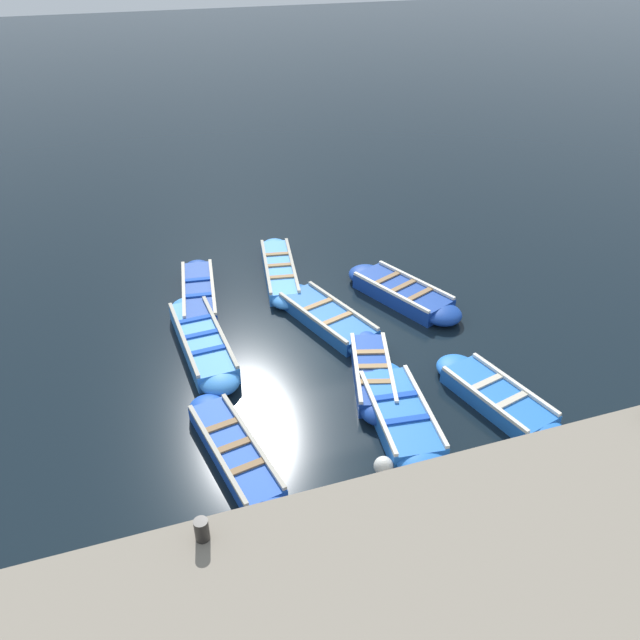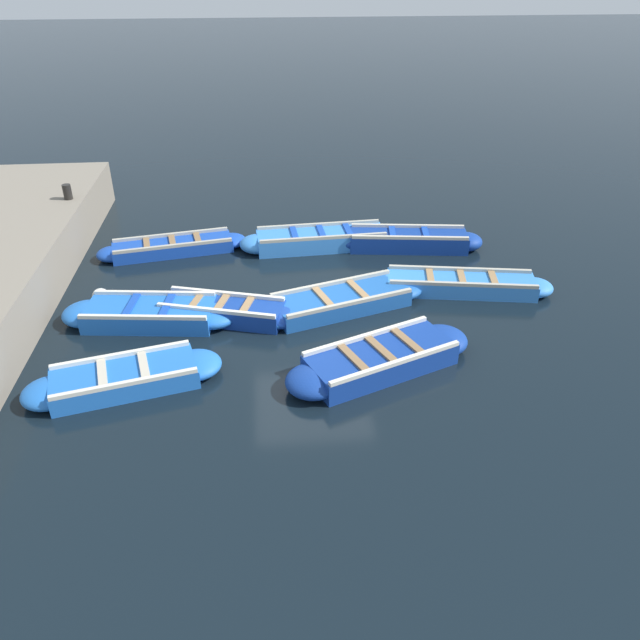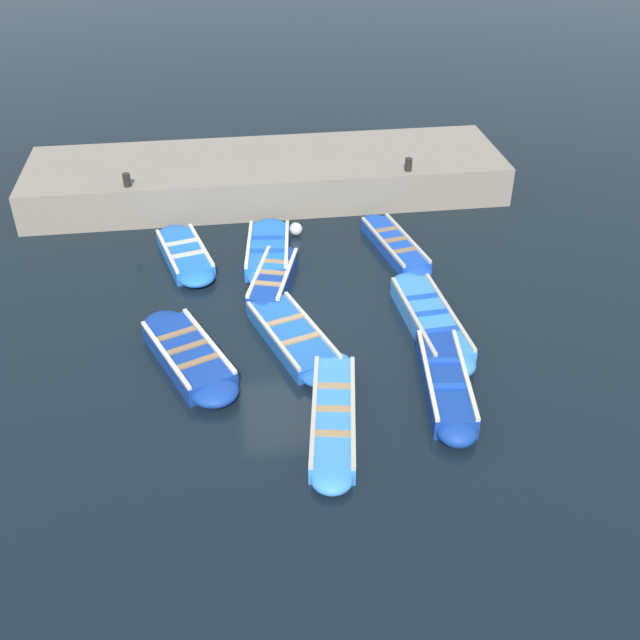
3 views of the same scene
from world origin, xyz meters
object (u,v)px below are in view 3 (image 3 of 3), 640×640
(boat_alongside, at_px, (445,382))
(boat_broadside, at_px, (188,355))
(boat_drifting, at_px, (430,321))
(boat_outer_right, at_px, (268,251))
(bollard_north, at_px, (127,180))
(boat_near_quay, at_px, (185,254))
(boat_inner_gap, at_px, (273,279))
(bollard_mid_north, at_px, (408,165))
(boat_bow_out, at_px, (333,416))
(boat_stern_in, at_px, (394,245))
(buoy_orange_near, at_px, (296,229))
(boat_end_of_row, at_px, (292,336))

(boat_alongside, relative_size, boat_broadside, 0.99)
(boat_drifting, distance_m, boat_outer_right, 4.81)
(boat_drifting, distance_m, bollard_north, 8.99)
(boat_near_quay, relative_size, boat_broadside, 0.92)
(boat_drifting, xyz_separation_m, boat_near_quay, (-3.73, -5.24, -0.03))
(boat_inner_gap, height_order, bollard_mid_north, bollard_mid_north)
(boat_drifting, bearing_deg, bollard_mid_north, 171.57)
(boat_broadside, xyz_separation_m, bollard_north, (-6.47, -1.52, 1.08))
(boat_inner_gap, xyz_separation_m, boat_bow_out, (4.93, 0.66, -0.01))
(boat_stern_in, xyz_separation_m, bollard_north, (-2.42, -6.67, 1.12))
(boat_outer_right, bearing_deg, buoy_orange_near, 143.23)
(boat_broadside, height_order, buoy_orange_near, boat_broadside)
(boat_near_quay, relative_size, buoy_orange_near, 9.62)
(bollard_mid_north, bearing_deg, boat_broadside, -42.89)
(bollard_north, bearing_deg, boat_bow_out, 25.60)
(bollard_north, distance_m, bollard_mid_north, 7.54)
(boat_stern_in, distance_m, bollard_north, 7.18)
(boat_end_of_row, height_order, buoy_orange_near, boat_end_of_row)
(boat_alongside, height_order, boat_broadside, boat_alongside)
(boat_outer_right, distance_m, buoy_orange_near, 1.37)
(boat_broadside, xyz_separation_m, boat_bow_out, (2.16, 2.62, -0.03))
(boat_inner_gap, distance_m, bollard_north, 5.20)
(boat_end_of_row, bearing_deg, boat_outer_right, -176.86)
(boat_stern_in, bearing_deg, boat_near_quay, -92.29)
(boat_drifting, relative_size, buoy_orange_near, 11.47)
(boat_alongside, relative_size, boat_bow_out, 0.93)
(boat_drifting, height_order, boat_stern_in, boat_drifting)
(boat_near_quay, relative_size, boat_alongside, 0.93)
(boat_drifting, xyz_separation_m, boat_broadside, (0.53, -5.14, -0.00))
(boat_near_quay, height_order, boat_bow_out, boat_near_quay)
(boat_alongside, distance_m, boat_inner_gap, 5.20)
(boat_end_of_row, height_order, boat_broadside, boat_broadside)
(bollard_north, distance_m, buoy_orange_near, 4.60)
(boat_inner_gap, distance_m, boat_broadside, 3.39)
(boat_drifting, distance_m, boat_broadside, 5.16)
(boat_near_quay, xyz_separation_m, boat_alongside, (5.80, 4.98, 0.04))
(boat_alongside, relative_size, boat_outer_right, 1.03)
(boat_near_quay, distance_m, boat_inner_gap, 2.55)
(bollard_north, relative_size, buoy_orange_near, 1.02)
(boat_near_quay, bearing_deg, boat_bow_out, 22.96)
(boat_alongside, height_order, bollard_north, bollard_north)
(boat_alongside, bearing_deg, boat_near_quay, -139.32)
(boat_near_quay, bearing_deg, bollard_north, -147.35)
(boat_near_quay, bearing_deg, boat_end_of_row, 30.41)
(boat_inner_gap, bearing_deg, boat_stern_in, 112.03)
(boat_stern_in, height_order, boat_outer_right, boat_outer_right)
(bollard_north, bearing_deg, boat_drifting, 48.26)
(boat_broadside, bearing_deg, bollard_north, -166.77)
(boat_drifting, height_order, boat_end_of_row, boat_drifting)
(buoy_orange_near, bearing_deg, boat_inner_gap, -18.13)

